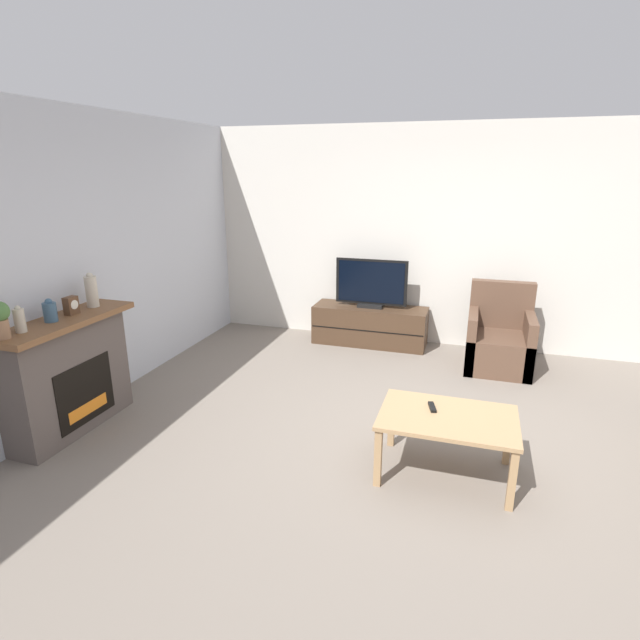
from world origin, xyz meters
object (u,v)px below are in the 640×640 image
Objects in this scene: coffee_table at (448,423)px; mantel_vase_centre_left at (50,311)px; mantel_clock at (71,306)px; tv at (371,285)px; armchair at (499,342)px; mantel_vase_right at (91,291)px; remote at (432,407)px; mantel_vase_left at (20,320)px; fireplace at (68,374)px; tv_stand at (370,325)px.

mantel_vase_centre_left is at bearing -173.23° from coffee_table.
tv is at bearing 55.15° from mantel_clock.
armchair is at bearing -12.29° from tv.
mantel_clock is 3.17m from coffee_table.
mantel_vase_right reaches higher than remote.
coffee_table is at bearing 2.75° from mantel_clock.
mantel_vase_left reaches higher than armchair.
tv_stand is (1.98, 2.94, -0.27)m from fireplace.
mantel_vase_right reaches higher than tv_stand.
remote is (-0.54, -2.24, 0.18)m from armchair.
coffee_table is (1.13, -2.66, -0.36)m from tv.
fireplace is 6.02× the size of mantel_vase_left.
mantel_vase_left is 0.22× the size of armchair.
remote is at bearing -68.58° from tv.
tv_stand is at bearing 167.63° from armchair.
mantel_vase_left is 0.21× the size of coffee_table.
coffee_table is at bearing 6.77° from mantel_vase_centre_left.
mantel_vase_left is at bearing -90.09° from mantel_clock.
tv is 5.82× the size of remote.
mantel_vase_left is 0.75m from mantel_vase_right.
mantel_vase_centre_left is at bearing -79.99° from fireplace.
tv reaches higher than tv_stand.
fireplace reaches higher than remote.
mantel_vase_centre_left is 0.20× the size of armchair.
tv is at bearing 96.79° from remote.
mantel_vase_right is at bearing 90.00° from mantel_vase_centre_left.
remote is (2.97, -0.02, -0.66)m from mantel_vase_right.
tv is 0.93× the size of coffee_table.
armchair is (3.51, 2.97, -0.80)m from mantel_vase_left.
mantel_vase_right is 1.98× the size of remote.
armchair is at bearing 79.78° from coffee_table.
mantel_vase_left reaches higher than remote.
mantel_vase_left reaches higher than mantel_clock.
tv is (1.96, 2.56, -0.37)m from mantel_vase_right.
remote is (1.01, -2.58, -0.29)m from tv.
fireplace is at bearing 100.01° from mantel_vase_centre_left.
fireplace is 0.58m from mantel_clock.
remote is (2.97, 0.73, -0.62)m from mantel_vase_left.
armchair is (3.51, 2.69, -0.79)m from mantel_vase_centre_left.
tv_stand is at bearing 57.14° from mantel_vase_centre_left.
armchair is at bearing -12.37° from tv_stand.
mantel_vase_right is at bearing -127.40° from tv.
mantel_vase_right is 3.18m from coffee_table.
mantel_vase_centre_left reaches higher than armchair.
mantel_vase_centre_left is 0.22m from mantel_clock.
mantel_vase_left is 1.09× the size of mantel_vase_centre_left.
tv is at bearing 56.08° from fireplace.
tv_stand is at bearing 56.09° from fireplace.
tv is (0.00, -0.00, 0.53)m from tv_stand.
fireplace is 3.55m from tv.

